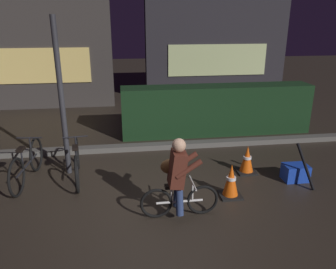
{
  "coord_description": "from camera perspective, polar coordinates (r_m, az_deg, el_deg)",
  "views": [
    {
      "loc": [
        -0.57,
        -4.87,
        2.84
      ],
      "look_at": [
        0.2,
        0.6,
        0.9
      ],
      "focal_mm": 35.69,
      "sensor_mm": 36.0,
      "label": 1
    }
  ],
  "objects": [
    {
      "name": "sidewalk_curb",
      "position": [
        7.62,
        -3.17,
        -2.08
      ],
      "size": [
        12.0,
        0.24,
        0.12
      ],
      "primitive_type": "cube",
      "color": "#56544F",
      "rests_on": "ground"
    },
    {
      "name": "closed_umbrella",
      "position": [
        6.32,
        22.43,
        -5.06
      ],
      "size": [
        0.27,
        0.41,
        0.77
      ],
      "primitive_type": "cylinder",
      "rotation": [
        0.0,
        0.5,
        2.11
      ],
      "color": "black",
      "rests_on": "ground"
    },
    {
      "name": "storefront_right",
      "position": [
        12.58,
        8.29,
        15.69
      ],
      "size": [
        5.12,
        0.54,
        4.17
      ],
      "color": "#262328",
      "rests_on": "ground"
    },
    {
      "name": "storefront_left",
      "position": [
        11.69,
        -21.63,
        14.65
      ],
      "size": [
        4.7,
        0.54,
        4.31
      ],
      "color": "#383330",
      "rests_on": "ground"
    },
    {
      "name": "ground_plane",
      "position": [
        5.67,
        -1.18,
        -10.73
      ],
      "size": [
        40.0,
        40.0,
        0.0
      ],
      "primitive_type": "plane",
      "color": "#2D261E"
    },
    {
      "name": "cyclist",
      "position": [
        4.92,
        1.69,
        -7.37
      ],
      "size": [
        1.19,
        0.51,
        1.25
      ],
      "rotation": [
        0.0,
        0.0,
        0.01
      ],
      "color": "black",
      "rests_on": "ground"
    },
    {
      "name": "parked_bike_center_left",
      "position": [
        6.35,
        -15.28,
        -4.57
      ],
      "size": [
        0.46,
        1.62,
        0.75
      ],
      "rotation": [
        0.0,
        0.0,
        1.68
      ],
      "color": "black",
      "rests_on": "ground"
    },
    {
      "name": "blue_crate",
      "position": [
        6.6,
        20.92,
        -6.08
      ],
      "size": [
        0.44,
        0.32,
        0.3
      ],
      "primitive_type": "cube",
      "rotation": [
        0.0,
        0.0,
        -0.01
      ],
      "color": "#193DB7",
      "rests_on": "ground"
    },
    {
      "name": "street_post",
      "position": [
        6.32,
        -17.72,
        5.7
      ],
      "size": [
        0.1,
        0.1,
        2.89
      ],
      "primitive_type": "cylinder",
      "color": "#2D2D33",
      "rests_on": "ground"
    },
    {
      "name": "hedge_row",
      "position": [
        8.61,
        8.28,
        4.2
      ],
      "size": [
        4.8,
        0.7,
        1.24
      ],
      "primitive_type": "cube",
      "color": "black",
      "rests_on": "ground"
    },
    {
      "name": "traffic_cone_near",
      "position": [
        5.69,
        10.7,
        -7.82
      ],
      "size": [
        0.36,
        0.36,
        0.57
      ],
      "color": "black",
      "rests_on": "ground"
    },
    {
      "name": "parked_bike_left_mid",
      "position": [
        6.54,
        -22.93,
        -4.69
      ],
      "size": [
        0.46,
        1.66,
        0.76
      ],
      "rotation": [
        0.0,
        0.0,
        1.48
      ],
      "color": "black",
      "rests_on": "ground"
    },
    {
      "name": "traffic_cone_far",
      "position": [
        6.6,
        13.34,
        -4.24
      ],
      "size": [
        0.36,
        0.36,
        0.54
      ],
      "color": "black",
      "rests_on": "ground"
    }
  ]
}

